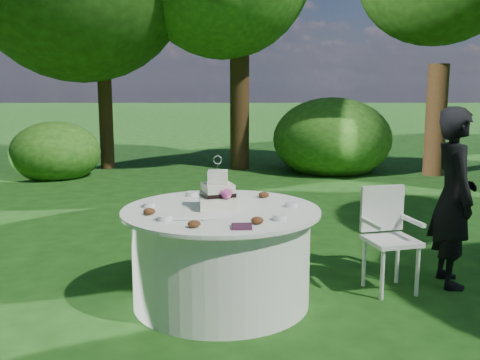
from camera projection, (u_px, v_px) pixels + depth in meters
name	position (u px, v px, depth m)	size (l,w,h in m)	color
ground	(221.00, 302.00, 4.53)	(80.00, 80.00, 0.00)	#163A0F
napkins	(242.00, 226.00, 3.83)	(0.14, 0.14, 0.02)	#401B32
feather_plume	(184.00, 219.00, 4.05)	(0.48, 0.07, 0.01)	white
guest	(454.00, 197.00, 4.81)	(0.57, 0.37, 1.55)	black
table	(221.00, 256.00, 4.46)	(1.56, 1.56, 0.77)	white
cake	(218.00, 194.00, 4.40)	(0.32, 0.32, 0.42)	white
chair	(387.00, 230.00, 4.75)	(0.48, 0.48, 0.88)	silver
votives	(215.00, 207.00, 4.37)	(1.23, 0.97, 0.04)	white
petal_cups	(218.00, 212.00, 4.20)	(0.98, 1.08, 0.05)	#562D16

